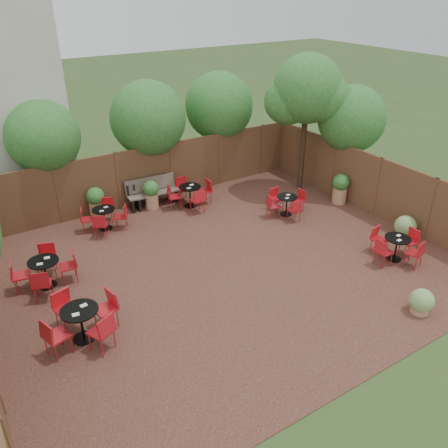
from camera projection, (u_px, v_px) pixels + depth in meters
ground at (222, 266)px, 12.74m from camera, size 80.00×80.00×0.00m
courtyard_paving at (222, 266)px, 12.73m from camera, size 12.00×10.00×0.02m
fence_back at (146, 175)px, 15.99m from camera, size 12.00×0.08×2.00m
fence_right at (377, 187)px, 15.10m from camera, size 0.08×10.00×2.00m
overhang_foliage at (125, 151)px, 12.97m from camera, size 15.65×10.67×2.75m
courtyard_tree at (307, 93)px, 15.72m from camera, size 2.59×2.49×4.89m
park_bench_left at (149, 192)px, 15.91m from camera, size 1.62×0.63×0.98m
park_bench_right at (155, 191)px, 16.01m from camera, size 1.59×0.54×0.97m
bistro_tables at (178, 241)px, 13.07m from camera, size 10.11×7.62×0.92m
planters at (146, 205)px, 14.86m from camera, size 11.89×4.03×1.09m
low_shrubs at (424, 259)px, 12.45m from camera, size 3.27×3.33×0.71m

